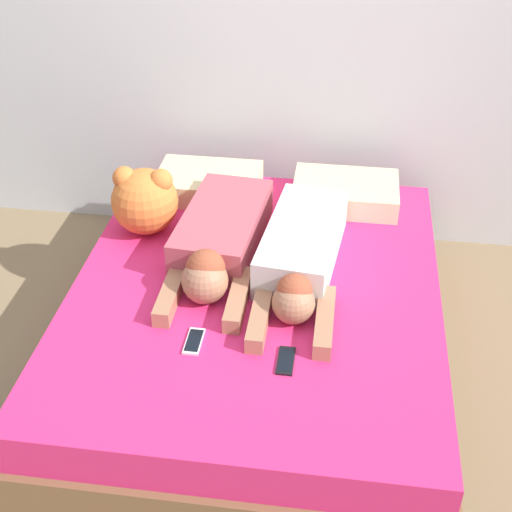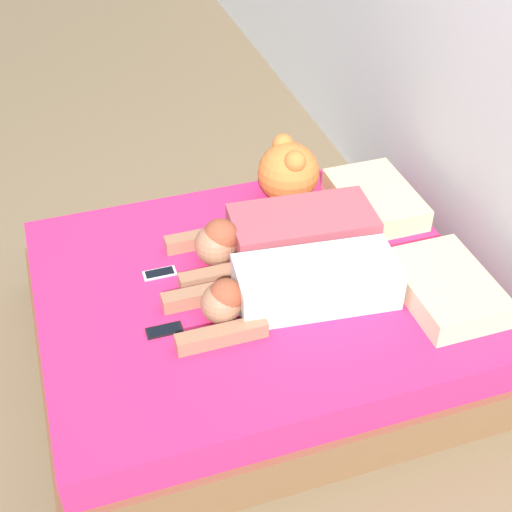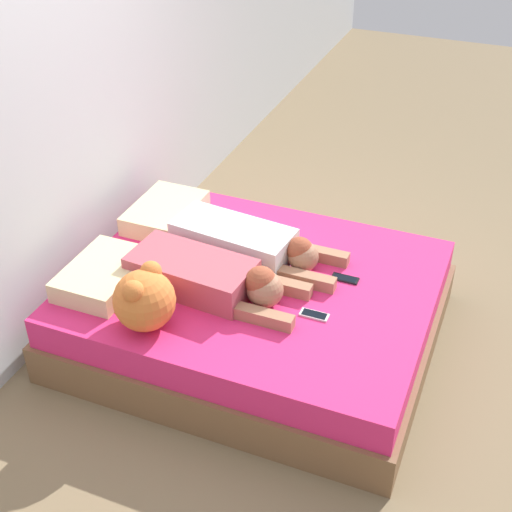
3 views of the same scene
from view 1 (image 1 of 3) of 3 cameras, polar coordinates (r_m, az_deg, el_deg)
The scene contains 10 objects.
ground_plane at distance 3.34m, azimuth -0.00°, elevation -8.04°, with size 12.00×12.00×0.00m, color #7F6B4C.
wall_back at distance 3.70m, azimuth 2.58°, elevation 19.66°, with size 12.00×0.06×2.60m.
bed at distance 3.20m, azimuth -0.00°, elevation -5.34°, with size 1.62×1.98×0.42m.
pillow_head_left at distance 3.70m, azimuth -3.83°, elevation 5.84°, with size 0.52×0.36×0.12m.
pillow_head_right at distance 3.64m, azimuth 7.16°, elevation 5.06°, with size 0.52×0.36×0.12m.
person_left at distance 3.18m, azimuth -3.04°, elevation 1.17°, with size 0.39×0.98×0.22m.
person_right at distance 3.09m, azimuth 3.58°, elevation -0.01°, with size 0.37×1.01×0.20m.
cell_phone_left at distance 2.79m, azimuth -4.98°, elevation -6.81°, with size 0.06×0.15×0.01m.
cell_phone_right at distance 2.70m, azimuth 2.40°, elevation -8.36°, with size 0.06×0.15×0.01m.
plush_toy at distance 3.38m, azimuth -8.90°, elevation 4.47°, with size 0.31×0.31×0.33m.
Camera 1 is at (0.34, -2.42, 2.28)m, focal length 50.00 mm.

